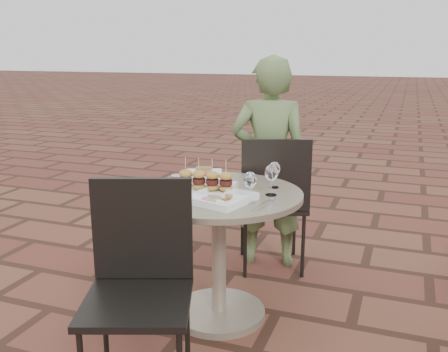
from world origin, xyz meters
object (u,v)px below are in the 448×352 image
(chair_far, at_px, (274,194))
(cafe_table, at_px, (219,235))
(diner, at_px, (269,163))
(chair_near, at_px, (140,270))
(plate_salmon, at_px, (204,174))
(plate_sliders, at_px, (206,184))
(plate_tuna, at_px, (220,198))

(chair_far, bearing_deg, cafe_table, 58.28)
(chair_far, height_order, diner, diner)
(chair_near, relative_size, plate_salmon, 3.36)
(diner, relative_size, plate_sliders, 4.62)
(cafe_table, bearing_deg, diner, 86.26)
(chair_far, xyz_separation_m, plate_tuna, (-0.06, -0.83, 0.20))
(plate_salmon, distance_m, plate_sliders, 0.34)
(chair_far, xyz_separation_m, diner, (-0.07, 0.14, 0.17))
(cafe_table, distance_m, chair_far, 0.69)
(cafe_table, distance_m, plate_sliders, 0.30)
(plate_tuna, bearing_deg, chair_far, 85.84)
(diner, bearing_deg, cafe_table, 73.05)
(chair_near, bearing_deg, chair_far, 59.99)
(plate_salmon, relative_size, plate_sliders, 0.89)
(plate_salmon, xyz_separation_m, plate_tuna, (0.27, -0.43, 0.00))
(plate_salmon, height_order, plate_sliders, plate_sliders)
(chair_far, distance_m, plate_tuna, 0.86)
(chair_near, height_order, plate_sliders, chair_near)
(cafe_table, distance_m, plate_tuna, 0.31)
(diner, bearing_deg, chair_near, 70.78)
(chair_far, relative_size, plate_sliders, 2.98)
(chair_near, relative_size, diner, 0.65)
(chair_near, relative_size, plate_sliders, 2.98)
(cafe_table, bearing_deg, plate_tuna, -66.65)
(chair_near, bearing_deg, plate_sliders, 65.87)
(chair_near, xyz_separation_m, plate_salmon, (-0.10, 0.95, 0.20))
(plate_sliders, xyz_separation_m, plate_tuna, (0.13, -0.12, -0.03))
(chair_near, bearing_deg, diner, 63.69)
(cafe_table, xyz_separation_m, plate_sliders, (-0.06, -0.04, 0.29))
(plate_sliders, bearing_deg, chair_far, 75.21)
(chair_far, distance_m, plate_sliders, 0.77)
(plate_sliders, bearing_deg, plate_salmon, 114.40)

